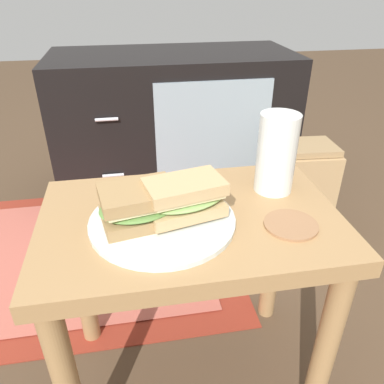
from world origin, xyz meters
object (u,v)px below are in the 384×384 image
sandwich_back (185,197)px  paper_bag (302,190)px  plate (162,221)px  beer_glass (276,154)px  coaster (291,225)px  tv_cabinet (174,124)px  sandwich_front (138,205)px

sandwich_back → paper_bag: size_ratio=0.46×
plate → paper_bag: bearing=44.0°
plate → paper_bag: 0.81m
beer_glass → paper_bag: size_ratio=0.46×
coaster → paper_bag: size_ratio=0.27×
beer_glass → coaster: bearing=-96.0°
tv_cabinet → paper_bag: tv_cabinet is taller
plate → sandwich_back: sandwich_back is taller
plate → coaster: 0.23m
beer_glass → coaster: (-0.01, -0.13, -0.08)m
tv_cabinet → sandwich_front: bearing=-100.9°
sandwich_front → beer_glass: size_ratio=0.95×
sandwich_back → beer_glass: bearing=22.8°
sandwich_front → coaster: (0.27, -0.05, -0.04)m
sandwich_front → sandwich_back: sandwich_back is taller
tv_cabinet → sandwich_back: tv_cabinet is taller
sandwich_front → sandwich_back: 0.08m
tv_cabinet → beer_glass: size_ratio=5.93×
sandwich_front → paper_bag: 0.85m
plate → paper_bag: plate is taller
tv_cabinet → plate: 0.99m
tv_cabinet → plate: bearing=-98.5°
tv_cabinet → beer_glass: bearing=-83.8°
plate → sandwich_front: size_ratio=1.72×
coaster → paper_bag: (0.32, 0.57, -0.29)m
tv_cabinet → plate: tv_cabinet is taller
plate → coaster: bearing=-12.0°
beer_glass → sandwich_back: bearing=-157.2°
plate → beer_glass: beer_glass is taller
tv_cabinet → plate: size_ratio=3.65×
sandwich_back → coaster: (0.18, -0.05, -0.05)m
sandwich_back → tv_cabinet: bearing=83.9°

